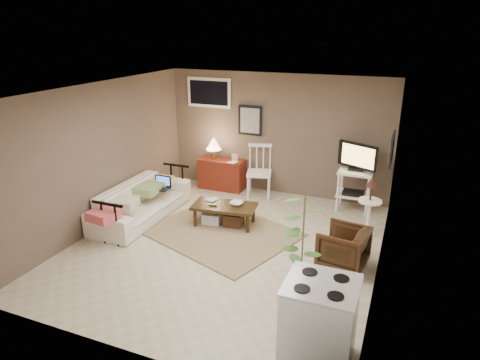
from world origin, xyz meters
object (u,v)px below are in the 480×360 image
at_px(red_console, 221,171).
at_px(side_table, 370,199).
at_px(armchair, 343,245).
at_px(potted_plant, 303,245).
at_px(sofa, 141,196).
at_px(stove, 319,323).
at_px(tv_stand, 355,175).
at_px(coffee_table, 224,213).
at_px(spindle_chair, 259,173).

bearing_deg(red_console, side_table, -18.69).
bearing_deg(armchair, red_console, -118.17).
relative_size(side_table, potted_plant, 0.71).
xyz_separation_m(sofa, potted_plant, (3.22, -1.31, 0.34)).
bearing_deg(stove, red_console, 125.45).
bearing_deg(stove, tv_stand, 93.11).
distance_m(side_table, potted_plant, 2.22).
bearing_deg(armchair, tv_stand, -166.82).
distance_m(coffee_table, spindle_chair, 1.52).
relative_size(side_table, armchair, 1.57).
distance_m(sofa, tv_stand, 3.86).
xyz_separation_m(spindle_chair, armchair, (2.00, -2.06, -0.17)).
height_order(coffee_table, stove, stove).
bearing_deg(coffee_table, potted_plant, -42.04).
relative_size(red_console, tv_stand, 0.86).
distance_m(sofa, armchair, 3.59).
xyz_separation_m(spindle_chair, side_table, (2.21, -0.92, 0.13)).
bearing_deg(tv_stand, sofa, -152.67).
bearing_deg(armchair, potted_plant, -10.55).
bearing_deg(spindle_chair, coffee_table, -93.81).
bearing_deg(side_table, armchair, -100.70).
xyz_separation_m(coffee_table, stove, (2.16, -2.52, 0.23)).
relative_size(coffee_table, red_console, 1.02).
height_order(spindle_chair, stove, spindle_chair).
height_order(side_table, stove, side_table).
xyz_separation_m(sofa, stove, (3.64, -2.26, 0.04)).
bearing_deg(armchair, side_table, 178.34).
distance_m(red_console, armchair, 3.62).
bearing_deg(coffee_table, sofa, -169.96).
height_order(sofa, armchair, sofa).
xyz_separation_m(spindle_chair, potted_plant, (1.64, -3.06, 0.27)).
xyz_separation_m(side_table, stove, (-0.15, -3.09, -0.16)).
bearing_deg(armchair, stove, 11.06).
bearing_deg(sofa, stove, -121.85).
relative_size(sofa, potted_plant, 1.49).
xyz_separation_m(coffee_table, potted_plant, (1.74, -1.57, 0.53)).
height_order(sofa, spindle_chair, spindle_chair).
relative_size(tv_stand, armchair, 1.99).
bearing_deg(side_table, spindle_chair, 157.35).
xyz_separation_m(tv_stand, stove, (0.22, -4.03, -0.22)).
bearing_deg(stove, sofa, 148.15).
xyz_separation_m(potted_plant, stove, (0.42, -0.95, -0.30)).
bearing_deg(sofa, side_table, -77.60).
relative_size(red_console, potted_plant, 0.77).
distance_m(sofa, spindle_chair, 2.36).
distance_m(tv_stand, stove, 4.04).
relative_size(red_console, spindle_chair, 1.05).
bearing_deg(red_console, tv_stand, -2.32).
height_order(side_table, potted_plant, potted_plant).
bearing_deg(side_table, potted_plant, -104.95).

